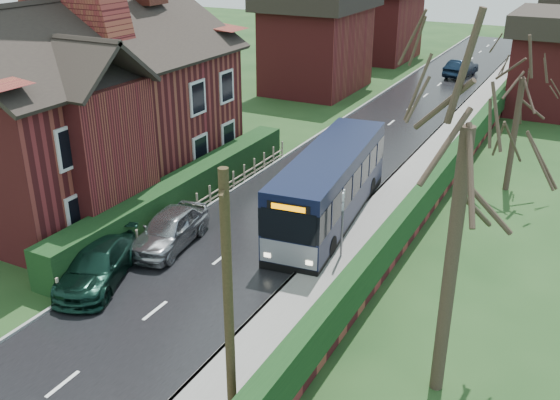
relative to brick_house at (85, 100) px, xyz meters
The scene contains 17 objects.
ground 10.87m from the brick_house, 28.67° to the right, with size 140.00×140.00×0.00m, color #2C4C20.
road 11.07m from the brick_house, 30.89° to the left, with size 6.00×100.00×0.02m, color black.
pavement 14.64m from the brick_house, 21.92° to the left, with size 2.50×100.00×0.14m, color slate.
kerb_right 13.59m from the brick_house, 23.91° to the left, with size 0.12×100.00×0.14m, color gray.
kerb_left 8.85m from the brick_house, 42.59° to the left, with size 0.12×100.00×0.10m, color gray.
front_hedge 6.02m from the brick_house, ahead, with size 1.20×16.00×1.60m, color black.
picket_fence 6.83m from the brick_house, ahead, with size 0.10×16.00×0.90m, color tan, non-canonical shape.
right_wall_hedge 15.80m from the brick_house, 19.77° to the left, with size 0.60×50.00×1.80m.
brick_house is the anchor object (origin of this frame).
bus 11.52m from the brick_house, 11.42° to the left, with size 3.37×10.15×3.03m.
car_silver 7.93m from the brick_house, 23.89° to the right, with size 1.71×4.24×1.44m, color #A0A1A4.
car_green 9.28m from the brick_house, 46.70° to the right, with size 1.84×4.53×1.31m, color black.
car_distant 34.48m from the brick_house, 73.89° to the left, with size 1.49×4.28×1.41m, color black.
bus_stop_sign 13.01m from the brick_house, ahead, with size 0.17×0.42×2.80m.
telegraph_pole 16.72m from the brick_house, 35.84° to the right, with size 0.43×0.83×6.79m.
tree_right_near 19.08m from the brick_house, 19.10° to the right, with size 4.83×4.83×10.44m.
tree_right_far 19.41m from the brick_house, 28.32° to the left, with size 3.93×3.93×7.59m.
Camera 1 is at (11.49, -15.22, 11.36)m, focal length 40.00 mm.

